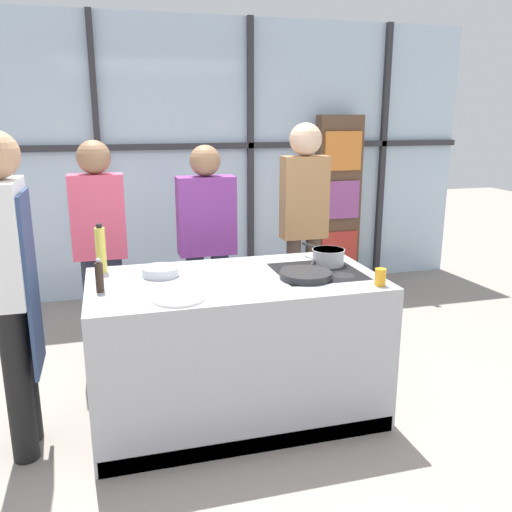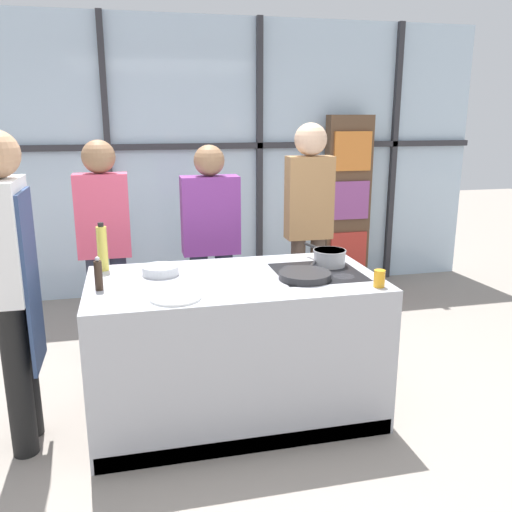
{
  "view_description": "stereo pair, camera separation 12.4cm",
  "coord_description": "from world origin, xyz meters",
  "px_view_note": "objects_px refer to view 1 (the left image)",
  "views": [
    {
      "loc": [
        -0.71,
        -3.04,
        1.85
      ],
      "look_at": [
        0.16,
        0.1,
        1.0
      ],
      "focal_mm": 38.0,
      "sensor_mm": 36.0,
      "label": 1
    },
    {
      "loc": [
        -0.59,
        -3.07,
        1.85
      ],
      "look_at": [
        0.16,
        0.1,
        1.0
      ],
      "focal_mm": 38.0,
      "sensor_mm": 36.0,
      "label": 2
    }
  ],
  "objects_px": {
    "frying_pan": "(306,274)",
    "juice_glass_near": "(380,277)",
    "mixing_bowl": "(160,271)",
    "oil_bottle": "(101,249)",
    "white_plate": "(179,298)",
    "spectator_center_right": "(304,216)",
    "saucepan": "(328,256)",
    "spectator_far_left": "(100,239)",
    "spectator_center_left": "(207,239)",
    "pepper_grinder": "(99,277)",
    "chef": "(10,277)"
  },
  "relations": [
    {
      "from": "chef",
      "to": "spectator_center_left",
      "type": "xyz_separation_m",
      "value": [
        1.23,
        1.0,
        -0.09
      ]
    },
    {
      "from": "mixing_bowl",
      "to": "oil_bottle",
      "type": "height_order",
      "value": "oil_bottle"
    },
    {
      "from": "chef",
      "to": "pepper_grinder",
      "type": "xyz_separation_m",
      "value": [
        0.45,
        0.01,
        -0.04
      ]
    },
    {
      "from": "chef",
      "to": "spectator_center_right",
      "type": "xyz_separation_m",
      "value": [
        2.01,
        1.0,
        0.05
      ]
    },
    {
      "from": "spectator_center_left",
      "to": "juice_glass_near",
      "type": "height_order",
      "value": "spectator_center_left"
    },
    {
      "from": "spectator_center_left",
      "to": "oil_bottle",
      "type": "xyz_separation_m",
      "value": [
        -0.77,
        -0.59,
        0.11
      ]
    },
    {
      "from": "frying_pan",
      "to": "mixing_bowl",
      "type": "relative_size",
      "value": 2.29
    },
    {
      "from": "spectator_far_left",
      "to": "juice_glass_near",
      "type": "bearing_deg",
      "value": 140.08
    },
    {
      "from": "spectator_center_right",
      "to": "saucepan",
      "type": "relative_size",
      "value": 4.63
    },
    {
      "from": "spectator_center_left",
      "to": "white_plate",
      "type": "height_order",
      "value": "spectator_center_left"
    },
    {
      "from": "spectator_center_left",
      "to": "oil_bottle",
      "type": "distance_m",
      "value": 0.98
    },
    {
      "from": "spectator_far_left",
      "to": "mixing_bowl",
      "type": "relative_size",
      "value": 7.55
    },
    {
      "from": "pepper_grinder",
      "to": "oil_bottle",
      "type": "bearing_deg",
      "value": 88.59
    },
    {
      "from": "mixing_bowl",
      "to": "frying_pan",
      "type": "bearing_deg",
      "value": -18.56
    },
    {
      "from": "white_plate",
      "to": "spectator_center_right",
      "type": "bearing_deg",
      "value": 46.82
    },
    {
      "from": "white_plate",
      "to": "juice_glass_near",
      "type": "xyz_separation_m",
      "value": [
        1.15,
        -0.06,
        0.04
      ]
    },
    {
      "from": "juice_glass_near",
      "to": "frying_pan",
      "type": "bearing_deg",
      "value": 145.46
    },
    {
      "from": "spectator_center_right",
      "to": "mixing_bowl",
      "type": "distance_m",
      "value": 1.44
    },
    {
      "from": "mixing_bowl",
      "to": "pepper_grinder",
      "type": "bearing_deg",
      "value": -147.62
    },
    {
      "from": "saucepan",
      "to": "pepper_grinder",
      "type": "xyz_separation_m",
      "value": [
        -1.44,
        -0.19,
        0.03
      ]
    },
    {
      "from": "spectator_center_right",
      "to": "mixing_bowl",
      "type": "bearing_deg",
      "value": 32.47
    },
    {
      "from": "oil_bottle",
      "to": "pepper_grinder",
      "type": "distance_m",
      "value": 0.41
    },
    {
      "from": "frying_pan",
      "to": "juice_glass_near",
      "type": "relative_size",
      "value": 5.12
    },
    {
      "from": "spectator_far_left",
      "to": "oil_bottle",
      "type": "distance_m",
      "value": 0.59
    },
    {
      "from": "spectator_center_left",
      "to": "spectator_center_right",
      "type": "height_order",
      "value": "spectator_center_right"
    },
    {
      "from": "spectator_far_left",
      "to": "saucepan",
      "type": "distance_m",
      "value": 1.65
    },
    {
      "from": "chef",
      "to": "saucepan",
      "type": "distance_m",
      "value": 1.9
    },
    {
      "from": "chef",
      "to": "white_plate",
      "type": "distance_m",
      "value": 0.89
    },
    {
      "from": "mixing_bowl",
      "to": "juice_glass_near",
      "type": "bearing_deg",
      "value": -23.84
    },
    {
      "from": "oil_bottle",
      "to": "white_plate",
      "type": "bearing_deg",
      "value": -58.97
    },
    {
      "from": "spectator_center_left",
      "to": "saucepan",
      "type": "distance_m",
      "value": 1.04
    },
    {
      "from": "saucepan",
      "to": "white_plate",
      "type": "height_order",
      "value": "saucepan"
    },
    {
      "from": "spectator_center_right",
      "to": "white_plate",
      "type": "xyz_separation_m",
      "value": [
        -1.16,
        -1.24,
        -0.17
      ]
    },
    {
      "from": "frying_pan",
      "to": "pepper_grinder",
      "type": "bearing_deg",
      "value": 177.23
    },
    {
      "from": "frying_pan",
      "to": "juice_glass_near",
      "type": "height_order",
      "value": "juice_glass_near"
    },
    {
      "from": "saucepan",
      "to": "pepper_grinder",
      "type": "height_order",
      "value": "pepper_grinder"
    },
    {
      "from": "spectator_far_left",
      "to": "frying_pan",
      "type": "bearing_deg",
      "value": 138.6
    },
    {
      "from": "white_plate",
      "to": "spectator_far_left",
      "type": "bearing_deg",
      "value": 108.09
    },
    {
      "from": "chef",
      "to": "spectator_center_right",
      "type": "height_order",
      "value": "spectator_center_right"
    },
    {
      "from": "frying_pan",
      "to": "spectator_center_left",
      "type": "bearing_deg",
      "value": 111.29
    },
    {
      "from": "spectator_far_left",
      "to": "mixing_bowl",
      "type": "height_order",
      "value": "spectator_far_left"
    },
    {
      "from": "white_plate",
      "to": "oil_bottle",
      "type": "relative_size",
      "value": 0.91
    },
    {
      "from": "frying_pan",
      "to": "juice_glass_near",
      "type": "bearing_deg",
      "value": -34.54
    },
    {
      "from": "frying_pan",
      "to": "pepper_grinder",
      "type": "height_order",
      "value": "pepper_grinder"
    },
    {
      "from": "white_plate",
      "to": "mixing_bowl",
      "type": "height_order",
      "value": "mixing_bowl"
    },
    {
      "from": "frying_pan",
      "to": "saucepan",
      "type": "height_order",
      "value": "saucepan"
    },
    {
      "from": "frying_pan",
      "to": "white_plate",
      "type": "height_order",
      "value": "frying_pan"
    },
    {
      "from": "spectator_center_right",
      "to": "mixing_bowl",
      "type": "height_order",
      "value": "spectator_center_right"
    },
    {
      "from": "oil_bottle",
      "to": "frying_pan",
      "type": "bearing_deg",
      "value": -21.47
    },
    {
      "from": "oil_bottle",
      "to": "juice_glass_near",
      "type": "bearing_deg",
      "value": -24.82
    }
  ]
}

